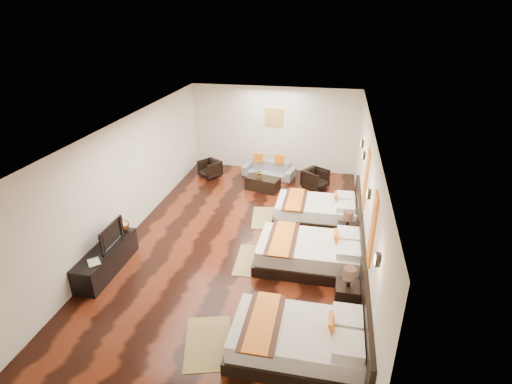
% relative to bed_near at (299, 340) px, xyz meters
% --- Properties ---
extents(floor, '(5.50, 9.50, 0.01)m').
position_rel_bed_near_xyz_m(floor, '(-1.70, 3.15, -0.28)').
color(floor, black).
rests_on(floor, ground).
extents(ceiling, '(5.50, 9.50, 0.01)m').
position_rel_bed_near_xyz_m(ceiling, '(-1.70, 3.15, 2.52)').
color(ceiling, white).
rests_on(ceiling, floor).
extents(back_wall, '(5.50, 0.01, 2.80)m').
position_rel_bed_near_xyz_m(back_wall, '(-1.70, 7.90, 1.12)').
color(back_wall, silver).
rests_on(back_wall, floor).
extents(left_wall, '(0.01, 9.50, 2.80)m').
position_rel_bed_near_xyz_m(left_wall, '(-4.45, 3.15, 1.12)').
color(left_wall, silver).
rests_on(left_wall, floor).
extents(right_wall, '(0.01, 9.50, 2.80)m').
position_rel_bed_near_xyz_m(right_wall, '(1.05, 3.15, 1.12)').
color(right_wall, silver).
rests_on(right_wall, floor).
extents(headboard_panel, '(0.08, 6.60, 0.90)m').
position_rel_bed_near_xyz_m(headboard_panel, '(1.01, 2.35, 0.17)').
color(headboard_panel, black).
rests_on(headboard_panel, floor).
extents(bed_near, '(2.18, 1.37, 0.83)m').
position_rel_bed_near_xyz_m(bed_near, '(0.00, 0.00, 0.00)').
color(bed_near, black).
rests_on(bed_near, floor).
extents(bed_mid, '(2.29, 1.44, 0.87)m').
position_rel_bed_near_xyz_m(bed_mid, '(0.00, 2.49, 0.01)').
color(bed_mid, black).
rests_on(bed_mid, floor).
extents(bed_far, '(2.12, 1.33, 0.81)m').
position_rel_bed_near_xyz_m(bed_far, '(-0.00, 4.52, -0.01)').
color(bed_far, black).
rests_on(bed_far, floor).
extents(nightstand_a, '(0.43, 0.43, 0.86)m').
position_rel_bed_near_xyz_m(nightstand_a, '(0.75, 1.27, 0.02)').
color(nightstand_a, black).
rests_on(nightstand_a, floor).
extents(nightstand_b, '(0.42, 0.42, 0.83)m').
position_rel_bed_near_xyz_m(nightstand_b, '(0.75, 3.54, 0.01)').
color(nightstand_b, black).
rests_on(nightstand_b, floor).
extents(jute_mat_near, '(1.05, 1.36, 0.01)m').
position_rel_bed_near_xyz_m(jute_mat_near, '(-1.50, -0.09, -0.28)').
color(jute_mat_near, '#97814C').
rests_on(jute_mat_near, floor).
extents(jute_mat_mid, '(0.83, 1.25, 0.01)m').
position_rel_bed_near_xyz_m(jute_mat_mid, '(-1.25, 2.38, -0.28)').
color(jute_mat_mid, '#97814C').
rests_on(jute_mat_mid, floor).
extents(jute_mat_far, '(0.90, 1.29, 0.01)m').
position_rel_bed_near_xyz_m(jute_mat_far, '(-1.30, 4.35, -0.28)').
color(jute_mat_far, '#97814C').
rests_on(jute_mat_far, floor).
extents(tv_console, '(0.50, 1.80, 0.55)m').
position_rel_bed_near_xyz_m(tv_console, '(-4.20, 1.42, -0.01)').
color(tv_console, black).
rests_on(tv_console, floor).
extents(tv, '(0.13, 0.88, 0.50)m').
position_rel_bed_near_xyz_m(tv, '(-4.15, 1.56, 0.52)').
color(tv, black).
rests_on(tv, tv_console).
extents(book, '(0.35, 0.36, 0.03)m').
position_rel_bed_near_xyz_m(book, '(-4.20, 0.84, 0.28)').
color(book, black).
rests_on(book, tv_console).
extents(figurine, '(0.46, 0.46, 0.38)m').
position_rel_bed_near_xyz_m(figurine, '(-4.20, 2.15, 0.45)').
color(figurine, brown).
rests_on(figurine, tv_console).
extents(sofa, '(1.78, 0.97, 0.49)m').
position_rel_bed_near_xyz_m(sofa, '(-1.73, 7.15, -0.04)').
color(sofa, slate).
rests_on(sofa, floor).
extents(armchair_left, '(0.85, 0.86, 0.56)m').
position_rel_bed_near_xyz_m(armchair_left, '(-3.62, 6.77, -0.00)').
color(armchair_left, black).
rests_on(armchair_left, floor).
extents(armchair_right, '(0.91, 0.91, 0.61)m').
position_rel_bed_near_xyz_m(armchair_right, '(-0.18, 6.55, 0.02)').
color(armchair_right, black).
rests_on(armchair_right, floor).
extents(coffee_table, '(1.10, 0.75, 0.40)m').
position_rel_bed_near_xyz_m(coffee_table, '(-1.73, 6.10, -0.08)').
color(coffee_table, black).
rests_on(coffee_table, floor).
extents(table_plant, '(0.29, 0.27, 0.28)m').
position_rel_bed_near_xyz_m(table_plant, '(-1.81, 6.06, 0.25)').
color(table_plant, '#27591D').
rests_on(table_plant, coffee_table).
extents(orange_panel_a, '(0.04, 0.40, 1.30)m').
position_rel_bed_near_xyz_m(orange_panel_a, '(1.03, 1.25, 1.42)').
color(orange_panel_a, '#D86014').
rests_on(orange_panel_a, right_wall).
extents(orange_panel_b, '(0.04, 0.40, 1.30)m').
position_rel_bed_near_xyz_m(orange_panel_b, '(1.03, 3.45, 1.42)').
color(orange_panel_b, '#D86014').
rests_on(orange_panel_b, right_wall).
extents(sconce_near, '(0.07, 0.12, 0.18)m').
position_rel_bed_near_xyz_m(sconce_near, '(1.01, 0.15, 1.57)').
color(sconce_near, black).
rests_on(sconce_near, right_wall).
extents(sconce_mid, '(0.07, 0.12, 0.18)m').
position_rel_bed_near_xyz_m(sconce_mid, '(1.01, 2.35, 1.57)').
color(sconce_mid, black).
rests_on(sconce_mid, right_wall).
extents(sconce_far, '(0.07, 0.12, 0.18)m').
position_rel_bed_near_xyz_m(sconce_far, '(1.01, 4.55, 1.57)').
color(sconce_far, black).
rests_on(sconce_far, right_wall).
extents(sconce_lounge, '(0.07, 0.12, 0.18)m').
position_rel_bed_near_xyz_m(sconce_lounge, '(1.01, 5.45, 1.57)').
color(sconce_lounge, black).
rests_on(sconce_lounge, right_wall).
extents(gold_artwork, '(0.60, 0.04, 0.60)m').
position_rel_bed_near_xyz_m(gold_artwork, '(-1.70, 7.88, 1.52)').
color(gold_artwork, '#AD873F').
rests_on(gold_artwork, back_wall).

